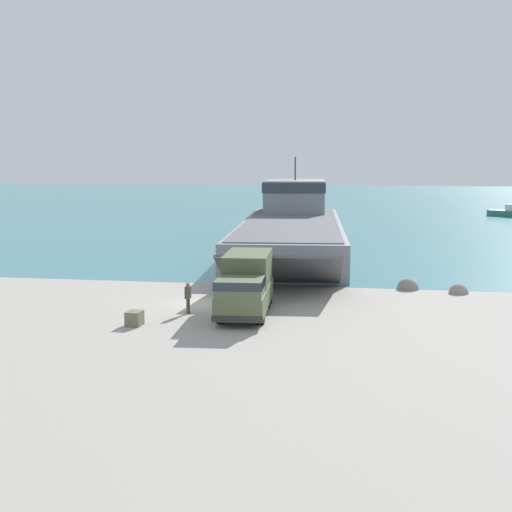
{
  "coord_description": "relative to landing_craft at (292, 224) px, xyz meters",
  "views": [
    {
      "loc": [
        9.3,
        -38.2,
        7.99
      ],
      "look_at": [
        2.21,
        3.23,
        2.3
      ],
      "focal_mm": 50.0,
      "sensor_mm": 36.0,
      "label": 1
    }
  ],
  "objects": [
    {
      "name": "shoreline_rock_a",
      "position": [
        12.66,
        -21.23,
        -2.08
      ],
      "size": [
        1.18,
        1.18,
        1.18
      ],
      "primitive_type": "sphere",
      "color": "gray",
      "rests_on": "ground_plane"
    },
    {
      "name": "cargo_crate",
      "position": [
        -3.79,
        -32.6,
        -1.73
      ],
      "size": [
        0.74,
        0.87,
        0.71
      ],
      "primitive_type": "cube",
      "rotation": [
        0.0,
        0.0,
        -0.03
      ],
      "color": "#6B664C",
      "rests_on": "ground_plane"
    },
    {
      "name": "ground_plane",
      "position": [
        -1.57,
        -26.74,
        -2.08
      ],
      "size": [
        240.0,
        240.0,
        0.0
      ],
      "primitive_type": "plane",
      "color": "#9E998E"
    },
    {
      "name": "soldier_on_ramp",
      "position": [
        -1.93,
        -29.54,
        -1.13
      ],
      "size": [
        0.25,
        0.44,
        1.66
      ],
      "rotation": [
        0.0,
        0.0,
        6.27
      ],
      "color": "#4C4738",
      "rests_on": "ground_plane"
    },
    {
      "name": "landing_craft",
      "position": [
        0.0,
        0.0,
        0.0
      ],
      "size": [
        11.67,
        40.72,
        8.29
      ],
      "rotation": [
        0.0,
        0.0,
        0.09
      ],
      "color": "gray",
      "rests_on": "ground_plane"
    },
    {
      "name": "water_surface",
      "position": [
        -1.57,
        69.58,
        -2.08
      ],
      "size": [
        240.0,
        180.0,
        0.01
      ],
      "primitive_type": "cube",
      "color": "teal",
      "rests_on": "ground_plane"
    },
    {
      "name": "military_truck",
      "position": [
        1.03,
        -28.99,
        -0.54
      ],
      "size": [
        2.96,
        7.39,
        3.07
      ],
      "rotation": [
        0.0,
        0.0,
        -1.5
      ],
      "color": "#566042",
      "rests_on": "ground_plane"
    },
    {
      "name": "shoreline_rock_c",
      "position": [
        9.85,
        -19.11,
        -2.08
      ],
      "size": [
        0.56,
        0.56,
        0.56
      ],
      "primitive_type": "sphere",
      "color": "gray",
      "rests_on": "ground_plane"
    },
    {
      "name": "shoreline_rock_b",
      "position": [
        9.69,
        -20.35,
        -2.08
      ],
      "size": [
        1.37,
        1.37,
        1.37
      ],
      "primitive_type": "sphere",
      "color": "gray",
      "rests_on": "ground_plane"
    }
  ]
}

